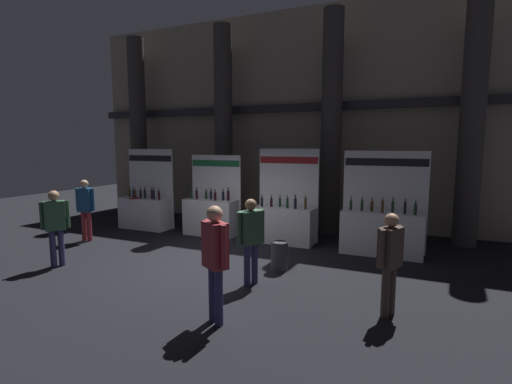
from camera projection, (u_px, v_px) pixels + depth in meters
The scene contains 12 objects.
ground_plane at pixel (207, 263), 8.17m from camera, with size 28.87×28.87×0.00m, color black.
hall_colonnade at pixel (282, 121), 11.99m from camera, with size 14.44×1.32×6.81m.
exhibitor_booth_0 at pixel (146, 209), 11.57m from camera, with size 1.68×0.73×2.46m.
exhibitor_booth_1 at pixel (211, 214), 10.73m from camera, with size 1.61×0.66×2.29m.
exhibitor_booth_2 at pixel (284, 220), 9.86m from camera, with size 1.66×0.66×2.48m.
exhibitor_booth_3 at pixel (382, 229), 8.78m from camera, with size 1.94×0.66×2.44m.
trash_bin at pixel (280, 256), 7.70m from camera, with size 0.36×0.36×0.60m.
visitor_0 at pixel (390, 256), 5.56m from camera, with size 0.36×0.51×1.58m.
visitor_1 at pixel (55, 222), 7.88m from camera, with size 0.41×0.46×1.63m.
visitor_2 at pixel (251, 233), 6.82m from camera, with size 0.41×0.57×1.61m.
visitor_3 at pixel (85, 205), 9.99m from camera, with size 0.51×0.32×1.66m.
visitor_4 at pixel (215, 254), 5.31m from camera, with size 0.49×0.41×1.73m.
Camera 1 is at (4.19, -6.80, 2.57)m, focal length 26.15 mm.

